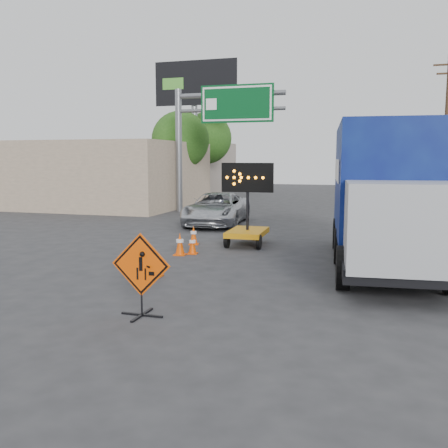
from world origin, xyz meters
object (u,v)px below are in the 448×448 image
at_px(arrow_board, 247,227).
at_px(box_truck, 385,203).
at_px(construction_sign, 141,272).
at_px(pickup_truck, 217,209).

height_order(arrow_board, box_truck, box_truck).
relative_size(construction_sign, box_truck, 0.19).
xyz_separation_m(arrow_board, box_truck, (4.48, -2.16, 1.15)).
bearing_deg(arrow_board, pickup_truck, 116.94).
relative_size(arrow_board, pickup_truck, 0.55).
distance_m(arrow_board, pickup_truck, 5.61).
relative_size(pickup_truck, box_truck, 0.61).
bearing_deg(pickup_truck, box_truck, -49.85).
bearing_deg(pickup_truck, construction_sign, -83.64).
xyz_separation_m(arrow_board, pickup_truck, (-2.69, 4.92, 0.08)).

